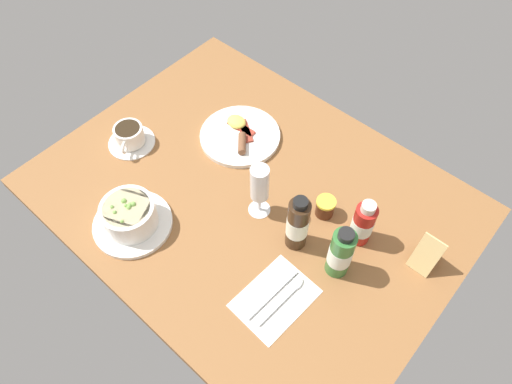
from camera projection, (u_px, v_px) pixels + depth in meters
ground_plane at (250, 197)px, 126.99cm from camera, size 110.00×84.00×3.00cm
porridge_bowl at (130, 216)px, 116.89cm from camera, size 20.34×20.34×9.14cm
cutlery_setting at (276, 297)px, 108.67cm from camera, size 14.75×19.31×0.90cm
coffee_cup at (130, 137)px, 133.88cm from camera, size 13.57×13.57×6.24cm
wine_glass at (260, 185)px, 114.05cm from camera, size 5.87×5.87×17.09cm
jam_jar at (325, 207)px, 120.04cm from camera, size 5.07×5.07×5.54cm
sauce_bottle_green at (341, 253)px, 106.90cm from camera, size 5.68×5.68×16.78cm
sauce_bottle_red at (363, 224)px, 112.68cm from camera, size 5.42×5.42×14.85cm
sauce_bottle_brown at (298, 224)px, 110.56cm from camera, size 5.38×5.38×18.23cm
breakfast_plate at (240, 135)px, 136.87cm from camera, size 23.59×23.59×3.70cm
menu_card at (430, 250)px, 110.08cm from camera, size 5.67×7.66×10.62cm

